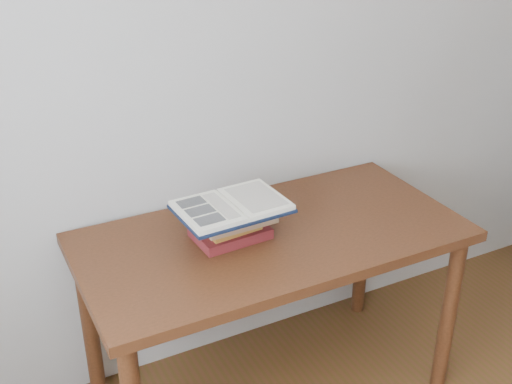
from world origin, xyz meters
TOP-DOWN VIEW (x-y plane):
  - desk at (-0.05, 1.38)m, footprint 1.37×0.68m
  - book_stack at (-0.19, 1.42)m, footprint 0.27×0.19m
  - open_book at (-0.20, 1.38)m, footprint 0.38×0.27m

SIDE VIEW (x-z plane):
  - desk at x=-0.05m, z-range 0.27..1.00m
  - book_stack at x=-0.19m, z-range 0.73..0.86m
  - open_book at x=-0.20m, z-range 0.86..0.89m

